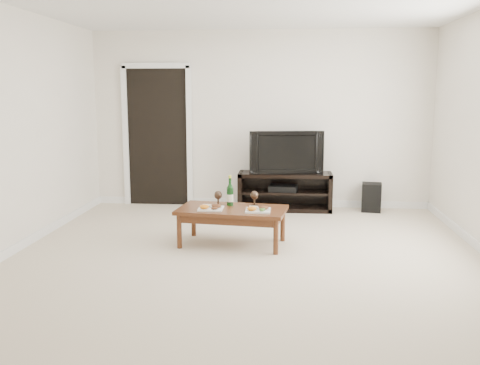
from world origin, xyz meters
The scene contains 13 objects.
floor centered at (0.00, 0.00, 0.00)m, with size 5.50×5.50×0.00m, color beige.
back_wall centered at (0.00, 2.77, 1.30)m, with size 5.00×0.04×2.60m, color white.
doorway centered at (-1.55, 2.73, 1.02)m, with size 0.90×0.02×2.05m, color black.
media_console centered at (0.38, 2.50, 0.28)m, with size 1.35×0.45×0.55m, color black.
television centered at (0.38, 2.50, 0.86)m, with size 1.07×0.14×0.61m, color black.
av_receiver centered at (0.35, 2.48, 0.33)m, with size 0.40×0.30×0.08m, color black.
subwoofer centered at (1.63, 2.52, 0.20)m, with size 0.27×0.27×0.41m, color black.
coffee_table centered at (-0.20, 0.64, 0.21)m, with size 1.20×0.65×0.42m, color #512B16.
plate_left centered at (-0.43, 0.55, 0.45)m, with size 0.27×0.27×0.07m, color white.
plate_right centered at (0.10, 0.51, 0.45)m, with size 0.27×0.27×0.07m, color white.
wine_bottle centered at (-0.24, 0.79, 0.59)m, with size 0.07×0.07×0.35m, color #0E3411.
goblet_left centered at (-0.38, 0.77, 0.51)m, with size 0.09×0.09×0.17m, color #392A1F, non-canonical shape.
goblet_right centered at (0.04, 0.80, 0.51)m, with size 0.09×0.09×0.17m, color #392A1F, non-canonical shape.
Camera 1 is at (0.40, -5.19, 1.71)m, focal length 40.00 mm.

